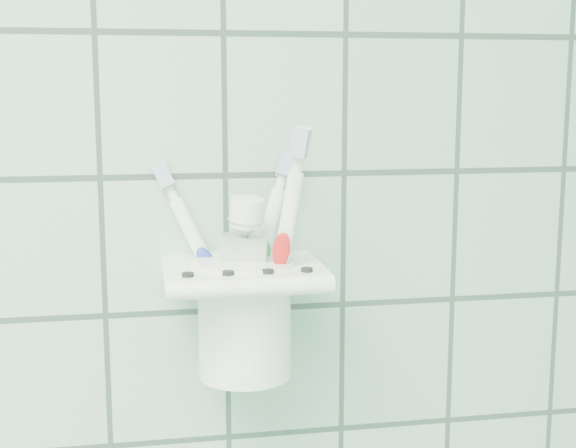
# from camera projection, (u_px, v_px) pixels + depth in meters

# --- Properties ---
(holder_bracket) EXTENTS (0.13, 0.11, 0.04)m
(holder_bracket) POSITION_uv_depth(u_px,v_px,m) (243.00, 275.00, 0.68)
(holder_bracket) COLOR white
(holder_bracket) RESTS_ON wall_back
(cup) EXTENTS (0.09, 0.09, 0.10)m
(cup) POSITION_uv_depth(u_px,v_px,m) (244.00, 313.00, 0.69)
(cup) COLOR white
(cup) RESTS_ON holder_bracket
(toothbrush_pink) EXTENTS (0.08, 0.06, 0.19)m
(toothbrush_pink) POSITION_uv_depth(u_px,v_px,m) (257.00, 255.00, 0.68)
(toothbrush_pink) COLOR white
(toothbrush_pink) RESTS_ON cup
(toothbrush_blue) EXTENTS (0.06, 0.05, 0.19)m
(toothbrush_blue) POSITION_uv_depth(u_px,v_px,m) (231.00, 256.00, 0.68)
(toothbrush_blue) COLOR white
(toothbrush_blue) RESTS_ON cup
(toothbrush_orange) EXTENTS (0.04, 0.03, 0.21)m
(toothbrush_orange) POSITION_uv_depth(u_px,v_px,m) (262.00, 247.00, 0.68)
(toothbrush_orange) COLOR white
(toothbrush_orange) RESTS_ON cup
(toothpaste_tube) EXTENTS (0.05, 0.04, 0.15)m
(toothpaste_tube) POSITION_uv_depth(u_px,v_px,m) (234.00, 267.00, 0.69)
(toothpaste_tube) COLOR silver
(toothpaste_tube) RESTS_ON cup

